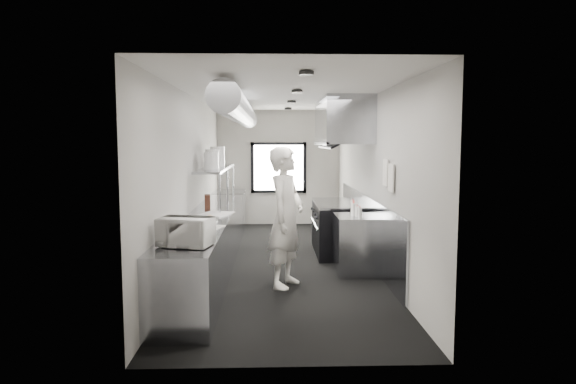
{
  "coord_description": "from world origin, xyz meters",
  "views": [
    {
      "loc": [
        -0.17,
        -8.44,
        2.06
      ],
      "look_at": [
        0.1,
        -0.2,
        1.22
      ],
      "focal_mm": 31.64,
      "sensor_mm": 36.0,
      "label": 1
    }
  ],
  "objects": [
    {
      "name": "squeeze_bottle_b",
      "position": [
        1.13,
        -0.8,
        0.98
      ],
      "size": [
        0.06,
        0.06,
        0.16
      ],
      "primitive_type": "cylinder",
      "rotation": [
        0.0,
        0.0,
        -0.2
      ],
      "color": "silver",
      "rests_on": "bottle_station"
    },
    {
      "name": "range",
      "position": [
        1.04,
        0.7,
        0.47
      ],
      "size": [
        0.88,
        1.6,
        0.94
      ],
      "color": "black",
      "rests_on": "floor"
    },
    {
      "name": "wall_right",
      "position": [
        1.5,
        0.0,
        1.4
      ],
      "size": [
        0.02,
        8.0,
        2.8
      ],
      "primitive_type": "cube",
      "color": "#B3B1AA",
      "rests_on": "floor"
    },
    {
      "name": "bottle_station",
      "position": [
        1.15,
        -0.7,
        0.45
      ],
      "size": [
        0.65,
        0.8,
        0.9
      ],
      "primitive_type": "cube",
      "color": "#989BA5",
      "rests_on": "floor"
    },
    {
      "name": "pass_shelf",
      "position": [
        -1.19,
        1.0,
        1.54
      ],
      "size": [
        0.45,
        3.0,
        0.68
      ],
      "color": "#989BA5",
      "rests_on": "prep_counter"
    },
    {
      "name": "wall_back",
      "position": [
        0.0,
        4.0,
        1.4
      ],
      "size": [
        3.0,
        0.02,
        2.8
      ],
      "primitive_type": "cube",
      "color": "#B3B1AA",
      "rests_on": "floor"
    },
    {
      "name": "deli_tub_a",
      "position": [
        -1.28,
        -2.48,
        0.95
      ],
      "size": [
        0.16,
        0.16,
        0.09
      ],
      "primitive_type": "cylinder",
      "rotation": [
        0.0,
        0.0,
        0.25
      ],
      "color": "#A7ADA0",
      "rests_on": "prep_counter"
    },
    {
      "name": "prep_counter",
      "position": [
        -1.15,
        -0.5,
        0.45
      ],
      "size": [
        0.7,
        6.0,
        0.9
      ],
      "primitive_type": "cube",
      "color": "#989BA5",
      "rests_on": "floor"
    },
    {
      "name": "plate_stack_d",
      "position": [
        -1.21,
        1.6,
        1.75
      ],
      "size": [
        0.27,
        0.27,
        0.36
      ],
      "primitive_type": "cylinder",
      "rotation": [
        0.0,
        0.0,
        0.2
      ],
      "color": "silver",
      "rests_on": "pass_shelf"
    },
    {
      "name": "wall_front",
      "position": [
        0.0,
        -4.0,
        1.4
      ],
      "size": [
        3.0,
        0.02,
        2.8
      ],
      "primitive_type": "cube",
      "color": "#B3B1AA",
      "rests_on": "floor"
    },
    {
      "name": "squeeze_bottle_a",
      "position": [
        1.14,
        -1.03,
        0.99
      ],
      "size": [
        0.07,
        0.07,
        0.18
      ],
      "primitive_type": "cylinder",
      "rotation": [
        0.0,
        0.0,
        -0.24
      ],
      "color": "silver",
      "rests_on": "bottle_station"
    },
    {
      "name": "squeeze_bottle_e",
      "position": [
        1.13,
        -0.39,
        1.0
      ],
      "size": [
        0.07,
        0.07,
        0.2
      ],
      "primitive_type": "cylinder",
      "rotation": [
        0.0,
        0.0,
        -0.13
      ],
      "color": "silver",
      "rests_on": "bottle_station"
    },
    {
      "name": "squeeze_bottle_c",
      "position": [
        1.09,
        -0.69,
        1.0
      ],
      "size": [
        0.07,
        0.07,
        0.2
      ],
      "primitive_type": "cylinder",
      "rotation": [
        0.0,
        0.0,
        0.04
      ],
      "color": "silver",
      "rests_on": "bottle_station"
    },
    {
      "name": "wall_left",
      "position": [
        -1.5,
        0.0,
        1.4
      ],
      "size": [
        0.02,
        8.0,
        2.8
      ],
      "primitive_type": "cube",
      "color": "#B3B1AA",
      "rests_on": "floor"
    },
    {
      "name": "floor",
      "position": [
        0.0,
        0.0,
        0.0
      ],
      "size": [
        3.0,
        8.0,
        0.01
      ],
      "primitive_type": "cube",
      "color": "black",
      "rests_on": "ground"
    },
    {
      "name": "deli_tub_b",
      "position": [
        -1.27,
        -2.66,
        0.94
      ],
      "size": [
        0.15,
        0.15,
        0.09
      ],
      "primitive_type": "cylinder",
      "rotation": [
        0.0,
        0.0,
        -0.25
      ],
      "color": "#A7ADA0",
      "rests_on": "prep_counter"
    },
    {
      "name": "ceiling",
      "position": [
        0.0,
        0.0,
        2.8
      ],
      "size": [
        3.0,
        8.0,
        0.01
      ],
      "primitive_type": "cube",
      "color": "silver",
      "rests_on": "wall_back"
    },
    {
      "name": "wall_cladding",
      "position": [
        1.48,
        0.3,
        0.55
      ],
      "size": [
        0.03,
        5.5,
        1.1
      ],
      "primitive_type": "cube",
      "color": "#989BA5",
      "rests_on": "wall_right"
    },
    {
      "name": "cutting_board",
      "position": [
        -1.06,
        -0.51,
        0.91
      ],
      "size": [
        0.6,
        0.68,
        0.02
      ],
      "primitive_type": "cube",
      "rotation": [
        0.0,
        0.0,
        -0.37
      ],
      "color": "silver",
      "rests_on": "prep_counter"
    },
    {
      "name": "service_window",
      "position": [
        0.0,
        3.96,
        1.4
      ],
      "size": [
        1.36,
        0.05,
        1.25
      ],
      "color": "white",
      "rests_on": "wall_back"
    },
    {
      "name": "plate_stack_a",
      "position": [
        -1.2,
        0.28,
        1.72
      ],
      "size": [
        0.25,
        0.25,
        0.29
      ],
      "primitive_type": "cylinder",
      "rotation": [
        0.0,
        0.0,
        -0.0
      ],
      "color": "silver",
      "rests_on": "pass_shelf"
    },
    {
      "name": "pastry",
      "position": [
        -1.05,
        -1.3,
        0.96
      ],
      "size": [
        0.1,
        0.1,
        0.1
      ],
      "primitive_type": "sphere",
      "color": "tan",
      "rests_on": "small_plate"
    },
    {
      "name": "squeeze_bottle_d",
      "position": [
        1.12,
        -0.57,
        1.0
      ],
      "size": [
        0.07,
        0.07,
        0.19
      ],
      "primitive_type": "cylinder",
      "rotation": [
        0.0,
        0.0,
        -0.03
      ],
      "color": "silver",
      "rests_on": "bottle_station"
    },
    {
      "name": "notice_sheet_b",
      "position": [
        1.47,
        -1.55,
        1.55
      ],
      "size": [
        0.02,
        0.28,
        0.38
      ],
      "primitive_type": "cube",
      "color": "white",
      "rests_on": "wall_right"
    },
    {
      "name": "small_plate",
      "position": [
        -1.05,
        -1.3,
        0.91
      ],
      "size": [
        0.26,
        0.26,
        0.02
      ],
      "primitive_type": "cylinder",
      "rotation": [
        0.0,
        0.0,
        -0.39
      ],
      "color": "silver",
      "rests_on": "prep_counter"
    },
    {
      "name": "line_cook",
      "position": [
        0.03,
        -1.39,
        0.99
      ],
      "size": [
        0.72,
        0.85,
        1.98
      ],
      "primitive_type": "imported",
      "rotation": [
        0.0,
        0.0,
        1.15
      ],
      "color": "white",
      "rests_on": "floor"
    },
    {
      "name": "notice_sheet_a",
      "position": [
        1.47,
        -1.2,
        1.6
      ],
      "size": [
        0.02,
        0.28,
        0.38
      ],
      "primitive_type": "cube",
      "color": "white",
      "rests_on": "wall_right"
    },
    {
      "name": "plate_stack_c",
      "position": [
        -1.19,
        1.17,
        1.76
      ],
      "size": [
        0.31,
        0.31,
        0.38
      ],
      "primitive_type": "cylinder",
      "rotation": [
        0.0,
        0.0,
        -0.2
      ],
      "color": "silver",
      "rests_on": "pass_shelf"
    },
    {
      "name": "knife_block",
      "position": [
        -1.28,
        0.3,
        1.01
      ],
      "size": [
        0.12,
        0.22,
        0.23
      ],
      "primitive_type": "cube",
      "rotation": [
        0.0,
        0.0,
        0.14
      ],
      "color": "#4C281B",
      "rests_on": "prep_counter"
    },
    {
      "name": "far_work_table",
      "position": [
        -1.15,
        3.2,
        0.45
      ],
      "size": [
        0.7,
        1.2,
        0.9
      ],
      "primitive_type": "cube",
      "color": "#989BA5",
      "rests_on": "floor"
    },
    {
      "name": "microwave",
      "position": [
        -1.12,
        -2.89,
        1.06
      ],
      "size": [
        0.6,
        0.51,
        0.31
      ],
      "primitive_type": "imported",
      "rotation": [
        0.0,
        0.0,
        -0.24
      ],
      "color": "white",
      "rests_on": "prep_counter"
    },
    {
      "name": "hvac_duct",
      "position": [
        -0.7,
        0.4,
        2.55
      ],
      "size": [
        0.4,
        6.4,
        0.4
      ],
      "primitive_type": "cylinder",
      "rotation": [
        1.57,
        0.0,
        0.0
      ],
      "color": "#97999F",
      "rests_on": "ceiling"
    },
    {
      "name": "exhaust_hood",
      "position": [
        1.1,
        0.7,
        2.39
      ],
      "size": [
        0.81,
        2.2,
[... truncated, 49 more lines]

